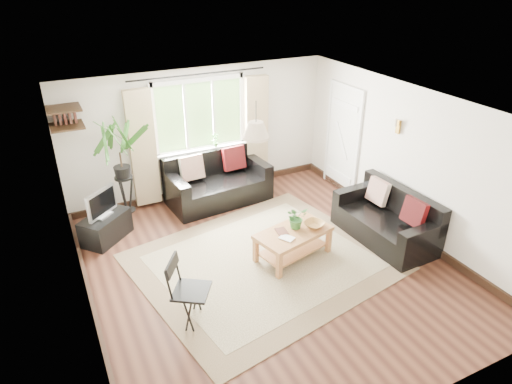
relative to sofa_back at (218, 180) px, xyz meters
name	(u,v)px	position (x,y,z in m)	size (l,w,h in m)	color
floor	(268,266)	(-0.12, -2.23, -0.43)	(5.50, 5.50, 0.00)	black
ceiling	(270,109)	(-0.12, -2.23, 1.97)	(5.50, 5.50, 0.00)	white
wall_back	(200,133)	(-0.12, 0.52, 0.77)	(5.00, 0.02, 2.40)	silver
wall_front	(413,322)	(-0.12, -4.98, 0.77)	(5.00, 0.02, 2.40)	silver
wall_left	(77,238)	(-2.62, -2.23, 0.77)	(0.02, 5.50, 2.40)	silver
wall_right	(409,162)	(2.38, -2.23, 0.77)	(0.02, 5.50, 2.40)	silver
rug	(263,261)	(-0.14, -2.11, -0.42)	(3.52, 3.02, 0.02)	beige
window	(200,115)	(-0.12, 0.48, 1.12)	(2.50, 0.16, 2.16)	white
door	(342,140)	(2.35, -0.53, 0.57)	(0.06, 0.96, 2.06)	silver
corner_shelf	(65,117)	(-2.37, 0.27, 1.46)	(0.50, 0.50, 0.34)	black
pendant_lamp	(256,126)	(-0.12, -1.83, 1.62)	(0.36, 0.36, 0.54)	beige
wall_sconce	(397,125)	(2.31, -1.93, 1.31)	(0.12, 0.12, 0.28)	beige
sofa_back	(218,180)	(0.00, 0.00, 0.00)	(1.84, 0.92, 0.87)	black
sofa_right	(386,218)	(1.90, -2.40, -0.04)	(0.84, 1.68, 0.79)	black
coffee_table	(293,244)	(0.32, -2.19, -0.20)	(1.13, 0.62, 0.46)	brown
table_plant	(296,217)	(0.41, -2.11, 0.20)	(0.31, 0.27, 0.35)	#2C6026
bowl	(314,224)	(0.66, -2.21, 0.07)	(0.30, 0.30, 0.07)	olive
book_a	(284,240)	(0.07, -2.35, 0.04)	(0.15, 0.21, 0.02)	white
book_b	(277,232)	(0.07, -2.12, 0.04)	(0.16, 0.21, 0.02)	#522D21
tv_stand	(106,227)	(-2.13, -0.42, -0.22)	(0.80, 0.45, 0.43)	black
tv	(101,203)	(-2.13, -0.42, 0.23)	(0.62, 0.21, 0.47)	#A5A5AA
palm_stand	(123,173)	(-1.68, 0.03, 0.47)	(0.70, 0.70, 1.80)	black
folding_chair	(192,292)	(-1.49, -2.84, 0.02)	(0.47, 0.47, 0.90)	black
sill_plant	(215,140)	(0.13, 0.40, 0.63)	(0.14, 0.10, 0.27)	#2D6023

